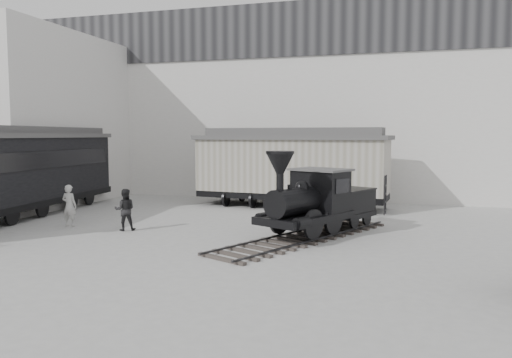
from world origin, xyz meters
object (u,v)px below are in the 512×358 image
(locomotive, at_px, (315,205))
(passenger_coach, at_px, (11,172))
(boxcar, at_px, (291,166))
(visitor_a, at_px, (69,206))
(visitor_b, at_px, (125,210))

(locomotive, height_order, passenger_coach, passenger_coach)
(boxcar, distance_m, passenger_coach, 13.04)
(visitor_a, bearing_deg, passenger_coach, -17.69)
(locomotive, relative_size, visitor_a, 5.08)
(passenger_coach, bearing_deg, boxcar, 26.48)
(boxcar, relative_size, visitor_a, 5.96)
(visitor_a, relative_size, visitor_b, 1.05)
(passenger_coach, bearing_deg, visitor_a, -20.66)
(passenger_coach, height_order, visitor_b, passenger_coach)
(boxcar, relative_size, passenger_coach, 0.71)
(locomotive, relative_size, boxcar, 0.85)
(boxcar, relative_size, visitor_b, 6.25)
(boxcar, bearing_deg, passenger_coach, -142.86)
(passenger_coach, distance_m, visitor_b, 6.50)
(passenger_coach, bearing_deg, visitor_b, -15.45)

